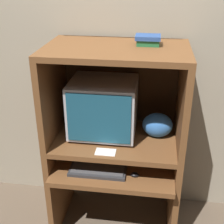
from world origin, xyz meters
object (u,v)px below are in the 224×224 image
Objects in this scene: crt_monitor at (103,107)px; keyboard at (98,170)px; snack_bag at (157,125)px; book_stack at (148,40)px; mouse at (135,175)px.

crt_monitor reaches higher than keyboard.
snack_bag is (0.38, 0.24, 0.25)m from keyboard.
book_stack is at bearing 168.26° from snack_bag.
book_stack is (-0.10, 0.02, 0.58)m from snack_bag.
book_stack is (0.04, 0.27, 0.83)m from mouse.
book_stack reaches higher than crt_monitor.
crt_monitor is 7.67× the size of mouse.
mouse is 0.28× the size of snack_bag.
crt_monitor is at bearing 88.55° from keyboard.
crt_monitor is 2.14× the size of snack_bag.
keyboard is at bearing -138.04° from book_stack.
keyboard is 2.47× the size of book_stack.
keyboard is 0.25m from mouse.
book_stack is (0.29, 0.26, 0.83)m from keyboard.
crt_monitor is at bearing -173.47° from book_stack.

